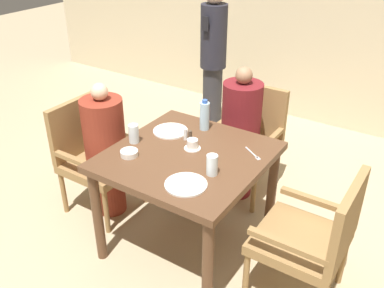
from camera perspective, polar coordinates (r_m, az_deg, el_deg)
The scene contains 18 objects.
ground_plane at distance 3.32m, azimuth -0.50°, elevation -13.01°, with size 16.00×16.00×0.00m, color tan.
dining_table at distance 2.91m, azimuth -0.56°, elevation -3.16°, with size 1.00×1.03×0.78m.
chair_left_side at distance 3.51m, azimuth -13.00°, elevation -1.11°, with size 0.53×0.53×0.91m.
diner_in_left_chair at distance 3.39m, azimuth -11.42°, elevation -0.68°, with size 0.32×0.32×1.12m.
chair_far_side at distance 3.70m, azimuth 7.42°, elevation 1.02°, with size 0.53×0.53×0.91m.
diner_in_far_chair at distance 3.54m, azimuth 6.48°, elevation 1.49°, with size 0.32×0.32×1.16m.
chair_right_side at distance 2.71m, azimuth 16.04°, elevation -11.72°, with size 0.53×0.53×0.91m.
standing_host at distance 4.54m, azimuth 2.85°, elevation 11.56°, with size 0.27×0.31×1.60m.
plate_main_left at distance 3.13m, azimuth -2.88°, elevation 1.75°, with size 0.26×0.26×0.01m.
plate_main_right at distance 2.54m, azimuth -0.82°, elevation -5.43°, with size 0.26×0.26×0.01m.
teacup_with_saucer at distance 2.90m, azimuth 0.05°, elevation -0.10°, with size 0.11×0.11×0.07m.
bowl_small at distance 2.85m, azimuth -8.37°, elevation -1.22°, with size 0.12×0.12×0.04m.
water_bottle at distance 3.13m, azimuth 1.69°, elevation 3.80°, with size 0.07×0.07×0.23m.
glass_tall_near at distance 2.61m, azimuth 2.69°, elevation -2.80°, with size 0.07×0.07×0.13m.
glass_tall_mid at distance 2.99m, azimuth -7.78°, elevation 1.38°, with size 0.07×0.07×0.13m.
salt_shaker at distance 3.01m, azimuth -0.87°, elevation 1.31°, with size 0.03×0.03×0.09m.
pepper_shaker at distance 2.99m, azimuth -0.25°, elevation 1.09°, with size 0.03×0.03×0.08m.
fork_beside_plate at distance 2.87m, azimuth 8.26°, elevation -1.42°, with size 0.16×0.12×0.00m.
Camera 1 is at (1.37, -2.05, 2.22)m, focal length 40.00 mm.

